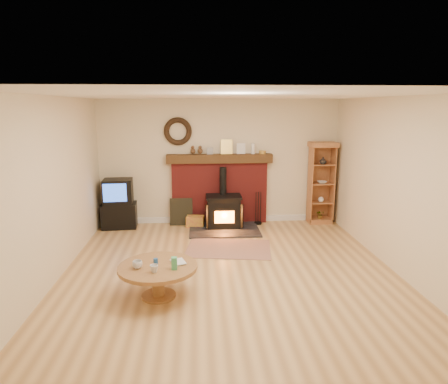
{
  "coord_description": "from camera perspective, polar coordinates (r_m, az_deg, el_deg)",
  "views": [
    {
      "loc": [
        -0.46,
        -5.59,
        2.46
      ],
      "look_at": [
        -0.02,
        1.0,
        1.03
      ],
      "focal_mm": 32.0,
      "sensor_mm": 36.0,
      "label": 1
    }
  ],
  "objects": [
    {
      "name": "curio_cabinet",
      "position": [
        8.69,
        13.66,
        1.3
      ],
      "size": [
        0.56,
        0.4,
        1.73
      ],
      "color": "#965A31",
      "rests_on": "ground"
    },
    {
      "name": "firelog_box",
      "position": [
        8.32,
        -4.11,
        -4.21
      ],
      "size": [
        0.39,
        0.28,
        0.22
      ],
      "primitive_type": "cube",
      "rotation": [
        0.0,
        0.0,
        -0.16
      ],
      "color": "yellow",
      "rests_on": "ground"
    },
    {
      "name": "chimney_breast",
      "position": [
        8.43,
        -0.64,
        0.86
      ],
      "size": [
        2.2,
        0.22,
        1.78
      ],
      "color": "maroon",
      "rests_on": "ground"
    },
    {
      "name": "area_rug",
      "position": [
        7.09,
        0.65,
        -8.06
      ],
      "size": [
        1.59,
        1.21,
        0.01
      ],
      "primitive_type": "cube",
      "rotation": [
        0.0,
        0.0,
        -0.15
      ],
      "color": "brown",
      "rests_on": "ground"
    },
    {
      "name": "wood_stove",
      "position": [
        8.16,
        -0.05,
        -2.98
      ],
      "size": [
        1.4,
        1.0,
        1.23
      ],
      "color": "black",
      "rests_on": "ground"
    },
    {
      "name": "fire_tools",
      "position": [
        8.51,
        4.89,
        -3.71
      ],
      "size": [
        0.16,
        0.16,
        0.7
      ],
      "color": "black",
      "rests_on": "ground"
    },
    {
      "name": "leaning_painting",
      "position": [
        8.43,
        -6.13,
        -2.82
      ],
      "size": [
        0.47,
        0.13,
        0.57
      ],
      "primitive_type": "cube",
      "rotation": [
        -0.17,
        0.0,
        0.0
      ],
      "color": "black",
      "rests_on": "ground"
    },
    {
      "name": "tv_unit",
      "position": [
        8.45,
        -14.8,
        -1.74
      ],
      "size": [
        0.72,
        0.53,
        1.01
      ],
      "color": "black",
      "rests_on": "ground"
    },
    {
      "name": "coffee_table",
      "position": [
        5.35,
        -9.45,
        -11.15
      ],
      "size": [
        1.03,
        1.03,
        0.6
      ],
      "color": "brown",
      "rests_on": "ground"
    },
    {
      "name": "room_shell",
      "position": [
        5.75,
        0.6,
        4.77
      ],
      "size": [
        5.02,
        5.52,
        2.61
      ],
      "color": "beige",
      "rests_on": "ground"
    },
    {
      "name": "ground",
      "position": [
        6.12,
        0.81,
        -11.49
      ],
      "size": [
        5.5,
        5.5,
        0.0
      ],
      "primitive_type": "plane",
      "color": "#AC7F47",
      "rests_on": "ground"
    }
  ]
}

